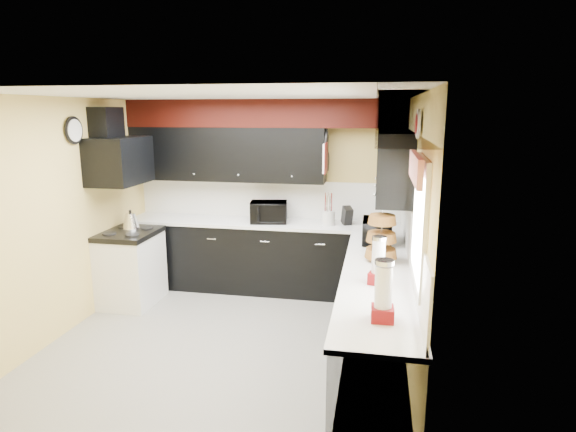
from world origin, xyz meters
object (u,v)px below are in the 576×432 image
object	(u,v)px
toaster_oven	(269,212)
utensil_crock	(328,218)
kettle	(131,221)
microwave	(377,231)
knife_block	(347,216)

from	to	relation	value
toaster_oven	utensil_crock	size ratio (longest dim) A/B	2.56
kettle	microwave	bearing A→B (deg)	-3.64
microwave	toaster_oven	bearing A→B (deg)	61.29
knife_block	kettle	distance (m)	2.72
toaster_oven	utensil_crock	xyz separation A→B (m)	(0.78, -0.02, -0.04)
microwave	utensil_crock	distance (m)	0.95
toaster_oven	microwave	world-z (taller)	toaster_oven
microwave	kettle	bearing A→B (deg)	85.75
knife_block	kettle	world-z (taller)	knife_block
knife_block	toaster_oven	bearing A→B (deg)	160.01
toaster_oven	kettle	bearing A→B (deg)	-171.05
utensil_crock	kettle	size ratio (longest dim) A/B	0.88
toaster_oven	kettle	distance (m)	1.74
knife_block	utensil_crock	bearing A→B (deg)	171.42
kettle	knife_block	bearing A→B (deg)	12.54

